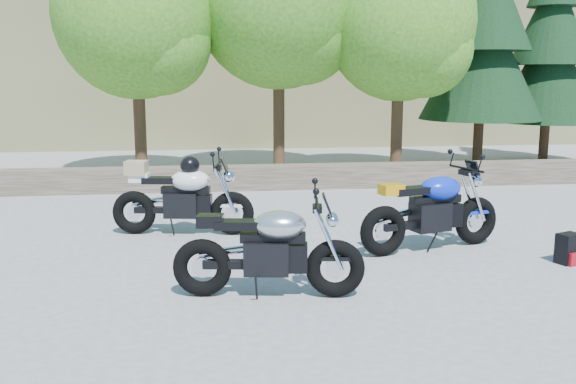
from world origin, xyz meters
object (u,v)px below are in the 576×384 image
Objects in this scene: blue_bike at (433,211)px; backpack at (569,249)px; silver_bike at (270,251)px; white_bike at (182,196)px.

backpack is at bearing -46.01° from blue_bike.
silver_bike is 0.96× the size of blue_bike.
blue_bike is at bearing 129.12° from backpack.
blue_bike reaches higher than silver_bike.
silver_bike reaches higher than backpack.
white_bike is at bearing 118.06° from silver_bike.
silver_bike is 4.07m from backpack.
white_bike is (-1.06, 2.97, 0.08)m from silver_bike.
blue_bike is 5.57× the size of backpack.
white_bike reaches higher than blue_bike.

